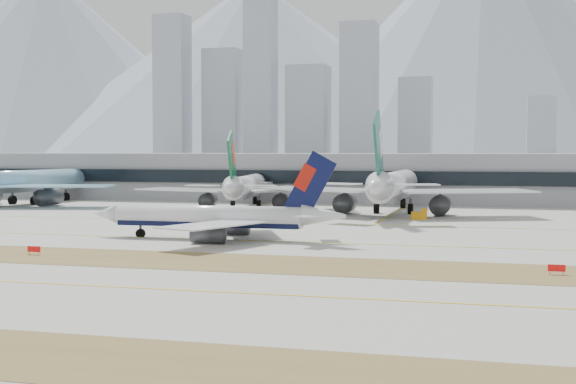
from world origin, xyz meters
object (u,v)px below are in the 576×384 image
(taxiing_airliner, at_px, (217,218))
(widebody_cathay, at_px, (393,188))
(widebody_korean, at_px, (20,183))
(terminal, at_px, (378,177))
(widebody_eva, at_px, (245,188))

(taxiing_airliner, height_order, widebody_cathay, widebody_cathay)
(taxiing_airliner, height_order, widebody_korean, widebody_korean)
(widebody_korean, xyz_separation_m, terminal, (98.65, 47.63, 1.11))
(taxiing_airliner, height_order, widebody_eva, widebody_eva)
(widebody_eva, bearing_deg, widebody_korean, 83.04)
(widebody_korean, bearing_deg, widebody_cathay, -85.68)
(widebody_eva, xyz_separation_m, widebody_cathay, (41.85, -8.85, 1.01))
(widebody_eva, bearing_deg, widebody_cathay, -110.88)
(taxiing_airliner, xyz_separation_m, widebody_eva, (-18.90, 73.93, 1.77))
(taxiing_airliner, relative_size, widebody_korean, 0.72)
(widebody_korean, xyz_separation_m, widebody_cathay, (110.61, -6.46, 0.29))
(widebody_korean, bearing_deg, widebody_eva, -80.34)
(taxiing_airliner, xyz_separation_m, widebody_cathay, (22.95, 65.08, 2.78))
(widebody_eva, bearing_deg, terminal, -42.40)
(taxiing_airliner, bearing_deg, widebody_korean, -40.10)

